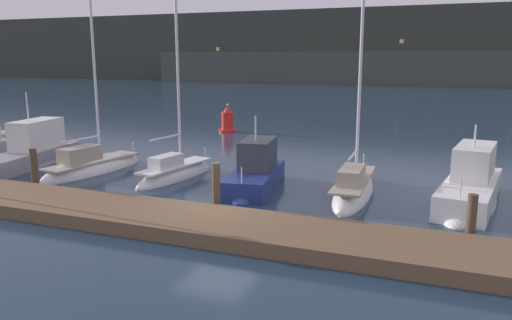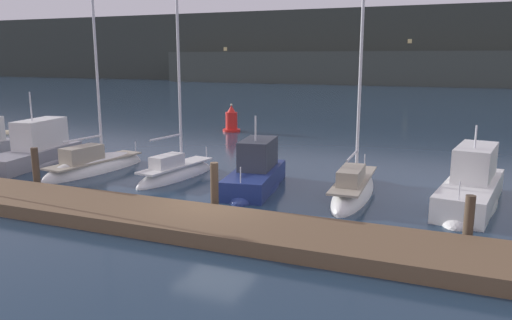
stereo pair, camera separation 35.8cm
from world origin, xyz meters
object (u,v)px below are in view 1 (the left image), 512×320
at_px(sailboat_berth_4, 175,175).
at_px(sailboat_berth_6, 353,192).
at_px(motorboat_berth_5, 255,180).
at_px(motorboat_berth_7, 470,193).
at_px(channel_buoy, 227,121).
at_px(sailboat_berth_3, 92,170).
at_px(motorboat_berth_2, 32,157).
at_px(rowboat_adrift, 12,134).

height_order(sailboat_berth_4, sailboat_berth_6, sailboat_berth_4).
bearing_deg(motorboat_berth_5, sailboat_berth_4, 175.91).
bearing_deg(motorboat_berth_7, channel_buoy, 139.90).
height_order(sailboat_berth_3, motorboat_berth_7, sailboat_berth_3).
xyz_separation_m(sailboat_berth_3, sailboat_berth_6, (12.26, 0.44, -0.01)).
distance_m(motorboat_berth_2, motorboat_berth_5, 12.10).
xyz_separation_m(motorboat_berth_2, rowboat_adrift, (-9.44, 7.51, -0.42)).
xyz_separation_m(motorboat_berth_7, channel_buoy, (-15.99, 13.47, 0.37)).
height_order(sailboat_berth_4, rowboat_adrift, sailboat_berth_4).
xyz_separation_m(motorboat_berth_2, sailboat_berth_4, (8.10, 0.18, -0.28)).
distance_m(motorboat_berth_2, sailboat_berth_6, 16.10).
xyz_separation_m(sailboat_berth_4, motorboat_berth_7, (12.21, 0.53, 0.25)).
relative_size(sailboat_berth_3, motorboat_berth_7, 1.32).
bearing_deg(rowboat_adrift, channel_buoy, 25.87).
xyz_separation_m(motorboat_berth_5, motorboat_berth_7, (8.21, 0.81, 0.05)).
bearing_deg(channel_buoy, motorboat_berth_2, -106.95).
relative_size(sailboat_berth_4, sailboat_berth_6, 1.00).
relative_size(sailboat_berth_3, rowboat_adrift, 2.92).
height_order(motorboat_berth_2, channel_buoy, motorboat_berth_2).
relative_size(motorboat_berth_2, channel_buoy, 3.31).
distance_m(motorboat_berth_2, motorboat_berth_7, 20.33).
height_order(motorboat_berth_2, rowboat_adrift, motorboat_berth_2).
bearing_deg(sailboat_berth_6, sailboat_berth_4, -179.28).
xyz_separation_m(sailboat_berth_4, sailboat_berth_6, (7.99, 0.10, -0.03)).
bearing_deg(motorboat_berth_2, motorboat_berth_7, 2.00).
bearing_deg(sailboat_berth_3, channel_buoy, 88.03).
xyz_separation_m(sailboat_berth_3, sailboat_berth_4, (4.27, 0.34, 0.02)).
xyz_separation_m(motorboat_berth_5, rowboat_adrift, (-21.54, 7.61, -0.34)).
xyz_separation_m(sailboat_berth_3, rowboat_adrift, (-13.27, 7.67, -0.12)).
xyz_separation_m(motorboat_berth_2, sailboat_berth_6, (16.09, 0.28, -0.31)).
relative_size(motorboat_berth_2, motorboat_berth_5, 1.25).
bearing_deg(rowboat_adrift, motorboat_berth_7, -12.87).
relative_size(sailboat_berth_3, sailboat_berth_6, 1.03).
bearing_deg(channel_buoy, motorboat_berth_7, -40.10).
relative_size(channel_buoy, rowboat_adrift, 0.68).
relative_size(motorboat_berth_2, rowboat_adrift, 2.26).
height_order(channel_buoy, rowboat_adrift, channel_buoy).
distance_m(sailboat_berth_3, rowboat_adrift, 15.32).
bearing_deg(motorboat_berth_5, channel_buoy, 118.57).
xyz_separation_m(sailboat_berth_3, motorboat_berth_5, (8.27, 0.06, 0.22)).
bearing_deg(sailboat_berth_4, channel_buoy, 105.11).
xyz_separation_m(motorboat_berth_2, motorboat_berth_7, (20.32, 0.71, -0.03)).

